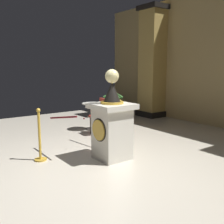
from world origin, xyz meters
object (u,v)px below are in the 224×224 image
at_px(potted_palm_left, 114,111).
at_px(cafe_chair_red, 101,113).
at_px(stanchion_near, 120,127).
at_px(cafe_table, 92,113).
at_px(pedestal_clock, 112,124).
at_px(stanchion_far, 40,142).

bearing_deg(potted_palm_left, cafe_chair_red, -46.20).
distance_m(stanchion_near, cafe_table, 1.47).
bearing_deg(cafe_table, pedestal_clock, -23.40).
bearing_deg(pedestal_clock, potted_palm_left, 142.92).
xyz_separation_m(pedestal_clock, stanchion_far, (-0.74, -1.19, -0.33)).
bearing_deg(stanchion_far, stanchion_near, 93.80).
distance_m(stanchion_far, potted_palm_left, 4.36).
xyz_separation_m(stanchion_far, cafe_table, (-1.60, 2.20, 0.13)).
xyz_separation_m(stanchion_near, stanchion_far, (0.14, -2.07, 0.00)).
bearing_deg(stanchion_far, pedestal_clock, 58.19).
height_order(stanchion_near, cafe_table, stanchion_near).
xyz_separation_m(stanchion_far, cafe_chair_red, (-1.04, 2.12, 0.21)).
bearing_deg(potted_palm_left, stanchion_near, -33.47).
height_order(pedestal_clock, stanchion_far, pedestal_clock).
height_order(pedestal_clock, cafe_table, pedestal_clock).
height_order(potted_palm_left, cafe_chair_red, potted_palm_left).
height_order(potted_palm_left, cafe_table, potted_palm_left).
bearing_deg(cafe_chair_red, pedestal_clock, -27.76).
relative_size(pedestal_clock, cafe_table, 2.28).
distance_m(pedestal_clock, potted_palm_left, 4.03).
distance_m(stanchion_far, cafe_table, 2.72).
bearing_deg(potted_palm_left, stanchion_far, -55.69).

